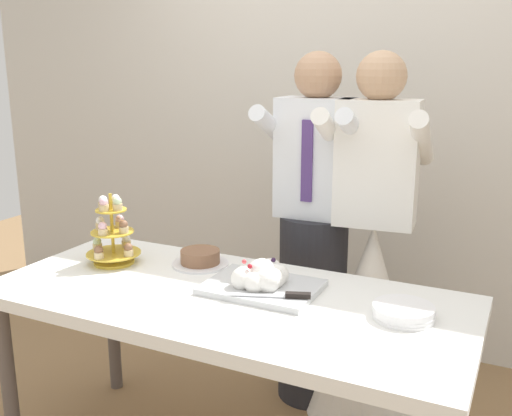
% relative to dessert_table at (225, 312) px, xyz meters
% --- Properties ---
extents(rear_wall, '(5.20, 0.10, 2.90)m').
position_rel_dessert_table_xyz_m(rear_wall, '(0.00, 1.44, 0.75)').
color(rear_wall, beige).
rests_on(rear_wall, ground_plane).
extents(dessert_table, '(1.80, 0.80, 0.78)m').
position_rel_dessert_table_xyz_m(dessert_table, '(0.00, 0.00, 0.00)').
color(dessert_table, white).
rests_on(dessert_table, ground_plane).
extents(cupcake_stand, '(0.23, 0.23, 0.31)m').
position_rel_dessert_table_xyz_m(cupcake_stand, '(-0.59, 0.09, 0.20)').
color(cupcake_stand, gold).
rests_on(cupcake_stand, dessert_table).
extents(main_cake_tray, '(0.43, 0.32, 0.12)m').
position_rel_dessert_table_xyz_m(main_cake_tray, '(0.11, 0.09, 0.12)').
color(main_cake_tray, silver).
rests_on(main_cake_tray, dessert_table).
extents(plate_stack, '(0.21, 0.21, 0.04)m').
position_rel_dessert_table_xyz_m(plate_stack, '(0.64, 0.07, 0.10)').
color(plate_stack, white).
rests_on(plate_stack, dessert_table).
extents(round_cake, '(0.24, 0.24, 0.07)m').
position_rel_dessert_table_xyz_m(round_cake, '(-0.25, 0.23, 0.10)').
color(round_cake, white).
rests_on(round_cake, dessert_table).
extents(person_groom, '(0.47, 0.50, 1.66)m').
position_rel_dessert_table_xyz_m(person_groom, '(0.09, 0.69, 0.05)').
color(person_groom, '#232328').
rests_on(person_groom, ground_plane).
extents(person_bride, '(0.56, 0.56, 1.66)m').
position_rel_dessert_table_xyz_m(person_bride, '(0.38, 0.67, -0.12)').
color(person_bride, white).
rests_on(person_bride, ground_plane).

